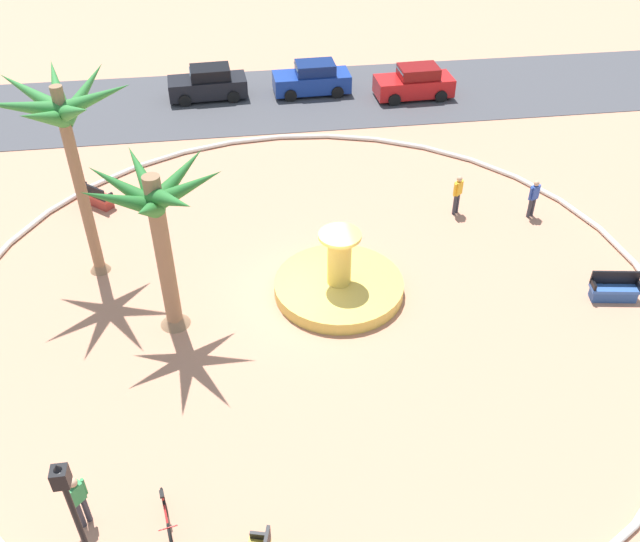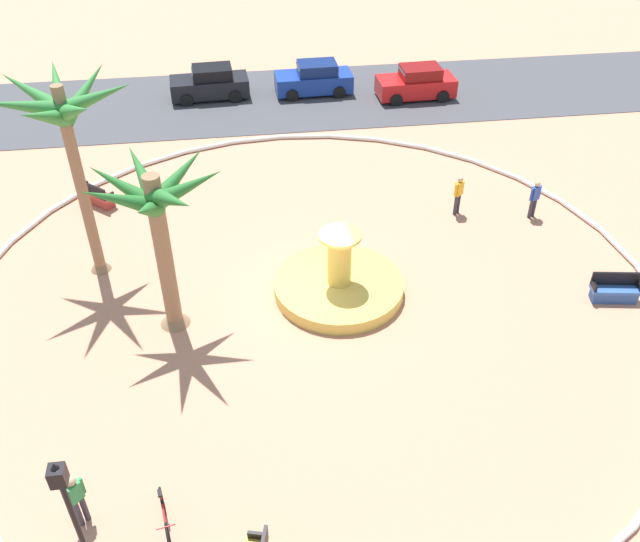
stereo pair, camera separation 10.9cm
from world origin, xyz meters
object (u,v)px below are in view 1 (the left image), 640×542
at_px(palm_tree_near_fountain, 157,215).
at_px(parked_car_third, 414,83).
at_px(person_cyclist_helmet, 79,499).
at_px(person_cyclist_photo, 534,197).
at_px(parked_car_second, 312,79).
at_px(bench_west, 614,290).
at_px(bicycle_red_frame, 167,519).
at_px(parked_car_leftmost, 208,84).
at_px(palm_tree_by_curb, 64,123).
at_px(lamppost, 76,518).
at_px(person_pedestrian_stroll, 458,193).
at_px(bench_north, 96,197).
at_px(fountain, 339,284).

bearing_deg(palm_tree_near_fountain, parked_car_third, 53.53).
distance_m(person_cyclist_helmet, person_cyclist_photo, 19.35).
bearing_deg(parked_car_second, bench_west, -67.03).
bearing_deg(bicycle_red_frame, parked_car_leftmost, 86.95).
xyz_separation_m(palm_tree_by_curb, bench_west, (17.26, -4.03, -5.33)).
bearing_deg(lamppost, bench_west, 25.59).
height_order(palm_tree_by_curb, bench_west, palm_tree_by_curb).
bearing_deg(person_cyclist_photo, palm_tree_near_fountain, -162.04).
distance_m(palm_tree_near_fountain, person_pedestrian_stroll, 12.42).
bearing_deg(bench_north, palm_tree_by_curb, -82.55).
relative_size(fountain, person_pedestrian_stroll, 2.64).
xyz_separation_m(person_cyclist_helmet, parked_car_second, (8.73, 24.40, -0.17)).
height_order(person_cyclist_photo, parked_car_second, parked_car_second).
xyz_separation_m(person_cyclist_photo, person_pedestrian_stroll, (-2.86, 0.64, 0.04)).
distance_m(bench_north, person_pedestrian_stroll, 14.43).
xyz_separation_m(person_cyclist_photo, parked_car_leftmost, (-12.36, 13.19, -0.11)).
relative_size(lamppost, parked_car_leftmost, 1.03).
xyz_separation_m(bench_north, parked_car_second, (10.10, 9.77, 0.43)).
bearing_deg(bench_north, parked_car_second, 44.05).
bearing_deg(palm_tree_near_fountain, bicycle_red_frame, -89.87).
height_order(fountain, palm_tree_near_fountain, palm_tree_near_fountain).
bearing_deg(bench_west, person_cyclist_photo, 98.88).
distance_m(fountain, parked_car_leftmost, 17.28).
relative_size(person_cyclist_photo, person_pedestrian_stroll, 0.96).
xyz_separation_m(lamppost, person_cyclist_helmet, (-0.47, 1.54, -1.51)).
relative_size(fountain, person_cyclist_helmet, 2.59).
distance_m(person_cyclist_photo, parked_car_second, 14.77).
relative_size(person_cyclist_photo, parked_car_third, 0.39).
bearing_deg(fountain, parked_car_leftmost, 103.81).
bearing_deg(person_pedestrian_stroll, palm_tree_by_curb, -172.32).
xyz_separation_m(fountain, parked_car_third, (6.52, 15.37, 0.45)).
height_order(lamppost, bicycle_red_frame, lamppost).
bearing_deg(person_cyclist_helmet, bench_north, 95.33).
bearing_deg(palm_tree_by_curb, parked_car_second, 56.25).
distance_m(bench_west, person_cyclist_photo, 5.32).
xyz_separation_m(bicycle_red_frame, person_pedestrian_stroll, (10.84, 12.44, 0.55)).
bearing_deg(bicycle_red_frame, parked_car_third, 63.08).
xyz_separation_m(palm_tree_near_fountain, person_cyclist_photo, (13.71, 4.45, -3.28)).
xyz_separation_m(person_cyclist_photo, parked_car_second, (-6.93, 13.04, -0.11)).
distance_m(palm_tree_near_fountain, parked_car_third, 20.46).
distance_m(bench_north, person_cyclist_photo, 17.35).
xyz_separation_m(person_cyclist_photo, parked_car_third, (-1.72, 11.78, -0.11)).
bearing_deg(parked_car_third, person_cyclist_helmet, -121.07).
height_order(palm_tree_by_curb, person_cyclist_helmet, palm_tree_by_curb).
xyz_separation_m(bench_west, bench_north, (-17.85, 8.50, 0.00)).
xyz_separation_m(bench_north, parked_car_leftmost, (4.66, 9.91, 0.43)).
relative_size(fountain, bench_west, 2.64).
xyz_separation_m(bicycle_red_frame, parked_car_third, (11.97, 23.58, 0.40)).
height_order(person_cyclist_photo, parked_car_third, parked_car_third).
bearing_deg(bench_west, person_cyclist_helmet, -159.60).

